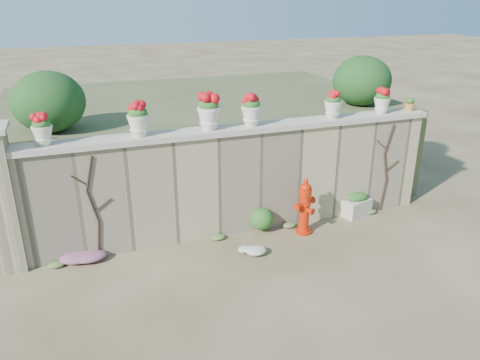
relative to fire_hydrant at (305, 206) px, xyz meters
name	(u,v)px	position (x,y,z in m)	size (l,w,h in m)	color
ground	(273,276)	(-1.17, -1.21, -0.57)	(80.00, 80.00, 0.00)	#4E3E27
stone_wall	(237,182)	(-1.17, 0.59, 0.43)	(8.00, 0.40, 2.00)	tan
wall_cap	(237,129)	(-1.17, 0.59, 1.48)	(8.10, 0.52, 0.10)	beige
raised_fill	(195,138)	(-1.17, 3.79, 0.43)	(9.00, 6.00, 2.00)	#384C23
back_shrub_left	(49,102)	(-4.37, 1.79, 1.98)	(1.30, 1.30, 1.10)	#143814
back_shrub_right	(362,81)	(2.23, 1.79, 1.98)	(1.30, 1.30, 1.10)	#143814
vine_left	(94,207)	(-3.84, 0.37, 0.42)	(0.60, 0.04, 1.91)	black
vine_right	(386,167)	(2.06, 0.37, 0.42)	(0.60, 0.04, 1.91)	black
fire_hydrant	(305,206)	(0.00, 0.00, 0.00)	(0.49, 0.35, 1.13)	#BB1F07
planter_box	(356,205)	(1.40, 0.34, -0.33)	(0.69, 0.52, 0.51)	beige
green_shrub	(267,218)	(-0.68, 0.25, -0.26)	(0.65, 0.59, 0.62)	#1E5119
magenta_clump	(84,256)	(-4.11, 0.34, -0.46)	(0.83, 0.55, 0.22)	#B2238F
white_flowers	(251,249)	(-1.27, -0.42, -0.47)	(0.55, 0.44, 0.20)	white
urn_pot_0	(42,130)	(-4.47, 0.59, 1.78)	(0.33, 0.33, 0.51)	beige
urn_pot_1	(138,119)	(-2.94, 0.59, 1.82)	(0.38, 0.38, 0.60)	beige
urn_pot_2	(209,112)	(-1.70, 0.59, 1.85)	(0.42, 0.42, 0.65)	beige
urn_pot_3	(251,110)	(-0.90, 0.59, 1.82)	(0.38, 0.38, 0.59)	beige
urn_pot_4	(333,105)	(0.81, 0.59, 1.79)	(0.34, 0.34, 0.53)	beige
urn_pot_5	(382,101)	(1.94, 0.59, 1.78)	(0.33, 0.33, 0.51)	beige
terracotta_pot	(410,105)	(2.63, 0.59, 1.65)	(0.22, 0.22, 0.26)	#C3713B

